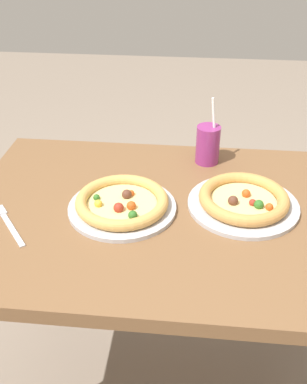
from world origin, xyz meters
name	(u,v)px	position (x,y,z in m)	size (l,w,h in m)	color
ground_plane	(169,381)	(0.00, 0.00, 0.00)	(8.00, 8.00, 0.00)	gray
dining_table	(173,247)	(0.00, 0.00, 0.62)	(1.15, 0.77, 0.75)	brown
pizza_near	(122,203)	(-0.14, -0.01, 0.77)	(0.29, 0.29, 0.04)	#B7B7BC
pizza_far	(244,201)	(0.19, 0.04, 0.77)	(0.30, 0.30, 0.04)	#B7B7BC
drink_cup_colored	(208,144)	(0.09, 0.28, 0.81)	(0.07, 0.07, 0.21)	#8C2D72
fork	(8,223)	(-0.42, -0.10, 0.75)	(0.14, 0.17, 0.00)	silver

